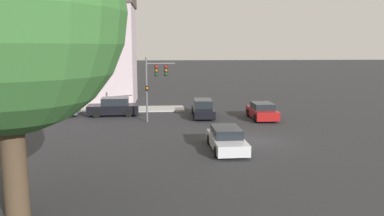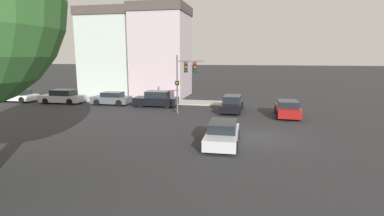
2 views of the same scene
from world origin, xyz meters
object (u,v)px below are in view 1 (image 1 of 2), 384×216
object	(u,v)px
crossing_car_2	(262,111)
crossing_car_1	(227,139)
parked_car_1	(56,109)
crossing_car_0	(203,109)
parked_car_0	(114,107)
street_tree	(2,13)
traffic_signal	(156,77)

from	to	relation	value
crossing_car_2	crossing_car_1	bearing A→B (deg)	153.52
crossing_car_1	parked_car_1	xyz separation A→B (m)	(11.94, 13.05, 0.03)
crossing_car_0	parked_car_0	xyz separation A→B (m)	(1.14, 7.78, 0.04)
street_tree	crossing_car_0	size ratio (longest dim) A/B	2.34
traffic_signal	crossing_car_2	xyz separation A→B (m)	(0.43, -8.81, -2.95)
crossing_car_0	crossing_car_2	size ratio (longest dim) A/B	1.14
parked_car_0	parked_car_1	bearing A→B (deg)	-3.86
crossing_car_0	parked_car_1	bearing A→B (deg)	-93.70
street_tree	parked_car_0	world-z (taller)	street_tree
street_tree	parked_car_1	bearing A→B (deg)	11.83
crossing_car_2	parked_car_0	size ratio (longest dim) A/B	0.93
parked_car_1	parked_car_0	bearing A→B (deg)	177.68
crossing_car_0	crossing_car_1	world-z (taller)	crossing_car_0
street_tree	crossing_car_1	world-z (taller)	street_tree
crossing_car_1	parked_car_0	xyz separation A→B (m)	(11.79, 8.02, 0.12)
crossing_car_0	crossing_car_2	world-z (taller)	crossing_car_0
street_tree	parked_car_0	distance (m)	21.12
crossing_car_2	traffic_signal	bearing A→B (deg)	92.84
crossing_car_0	parked_car_1	size ratio (longest dim) A/B	1.18
crossing_car_2	parked_car_0	distance (m)	12.86
parked_car_1	crossing_car_2	bearing A→B (deg)	170.27
traffic_signal	crossing_car_1	size ratio (longest dim) A/B	1.14
crossing_car_0	parked_car_1	xyz separation A→B (m)	(1.28, 12.80, -0.05)
parked_car_1	street_tree	bearing A→B (deg)	101.16
parked_car_0	street_tree	bearing A→B (deg)	85.58
traffic_signal	crossing_car_0	bearing A→B (deg)	106.26
traffic_signal	crossing_car_1	distance (m)	10.14
crossing_car_2	parked_car_0	xyz separation A→B (m)	(2.66, 12.58, 0.07)
traffic_signal	parked_car_1	distance (m)	9.83
street_tree	crossing_car_0	distance (m)	21.79
crossing_car_0	parked_car_1	world-z (taller)	crossing_car_0
crossing_car_0	parked_car_0	bearing A→B (deg)	-96.30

